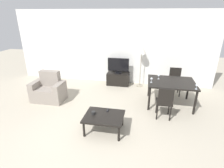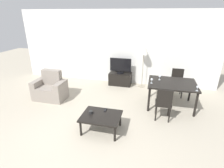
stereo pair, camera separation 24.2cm
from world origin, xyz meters
The scene contains 15 objects.
ground_plane centered at (0.00, 0.00, 0.00)m, with size 18.00×18.00×0.00m, color #B2A893.
wall_back centered at (0.00, 3.73, 1.35)m, with size 7.53×0.06×2.70m.
armchair centered at (-1.60, 1.74, 0.32)m, with size 0.97×0.62×0.91m.
tv_stand centered at (0.32, 3.43, 0.23)m, with size 0.83×0.45×0.46m.
tv centered at (0.32, 3.43, 0.75)m, with size 0.79×0.28×0.57m.
coffee_table centered at (0.46, 0.54, 0.36)m, with size 0.89×0.69×0.40m.
dining_table centered at (2.07, 2.17, 0.65)m, with size 1.32×1.05×0.73m.
dining_chair_near centered at (1.84, 1.34, 0.50)m, with size 0.40×0.40×0.88m.
dining_chair_far centered at (2.31, 3.00, 0.50)m, with size 0.40×0.40×0.88m.
floor_lamp centered at (1.14, 3.44, 1.30)m, with size 0.30×0.30×1.53m.
remote_primary centered at (0.50, 0.78, 0.41)m, with size 0.04×0.15×0.02m.
cup_white_near centered at (0.21, 0.55, 0.44)m, with size 0.09×0.09×0.07m.
wine_glass_left centered at (1.72, 2.32, 0.83)m, with size 0.07×0.07×0.15m.
wine_glass_center centered at (1.50, 1.99, 0.83)m, with size 0.07×0.07×0.15m.
wine_glass_right centered at (2.64, 1.73, 0.83)m, with size 0.07×0.07×0.15m.
Camera 1 is at (1.29, -2.75, 2.55)m, focal length 28.00 mm.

